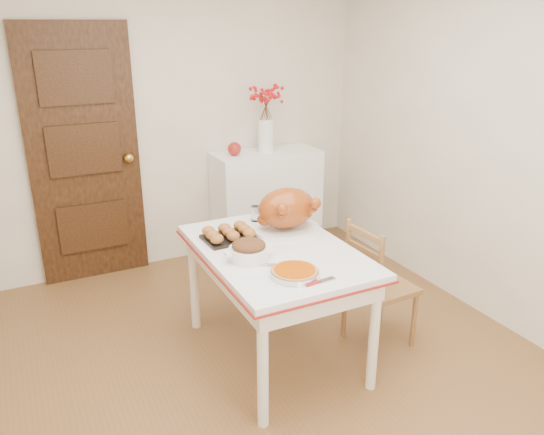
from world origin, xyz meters
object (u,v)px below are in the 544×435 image
sideboard (267,202)px  turkey_platter (286,210)px  chair_oak (381,284)px  kitchen_table (276,303)px  pumpkin_pie (295,271)px

sideboard → turkey_platter: 1.48m
turkey_platter → chair_oak: bearing=-50.1°
chair_oak → turkey_platter: turkey_platter is taller
kitchen_table → sideboard: bearing=66.0°
turkey_platter → pumpkin_pie: size_ratio=1.70×
kitchen_table → chair_oak: chair_oak is taller
chair_oak → turkey_platter: bearing=49.3°
sideboard → pumpkin_pie: bearing=-111.7°
sideboard → pumpkin_pie: (-0.77, -1.93, 0.31)m
chair_oak → turkey_platter: (-0.50, 0.39, 0.47)m
kitchen_table → chair_oak: 0.71m
chair_oak → kitchen_table: bearing=73.4°
kitchen_table → chair_oak: (0.69, -0.17, 0.05)m
pumpkin_pie → turkey_platter: bearing=66.0°
chair_oak → pumpkin_pie: 0.88m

